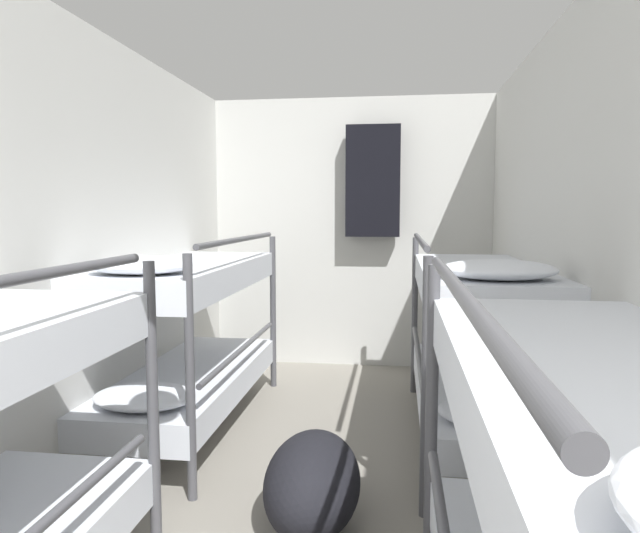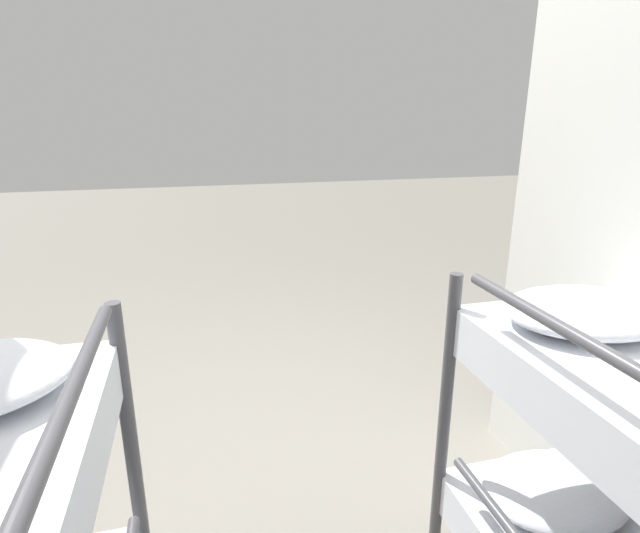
{
  "view_description": "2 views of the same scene",
  "coord_description": "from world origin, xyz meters",
  "px_view_note": "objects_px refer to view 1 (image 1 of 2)",
  "views": [
    {
      "loc": [
        0.4,
        0.29,
        1.32
      ],
      "look_at": [
        -0.08,
        3.81,
        0.98
      ],
      "focal_mm": 32.0,
      "sensor_mm": 36.0,
      "label": 1
    },
    {
      "loc": [
        0.28,
        1.95,
        1.63
      ],
      "look_at": [
        -0.12,
        0.37,
        1.13
      ],
      "focal_mm": 28.0,
      "sensor_mm": 36.0,
      "label": 2
    }
  ],
  "objects_px": {
    "bunk_stack_left_far": "(188,330)",
    "duffel_bag": "(313,483)",
    "hanging_coat": "(373,181)",
    "bunk_stack_right_far": "(477,338)"
  },
  "relations": [
    {
      "from": "bunk_stack_right_far",
      "to": "hanging_coat",
      "type": "bearing_deg",
      "value": 113.56
    },
    {
      "from": "duffel_bag",
      "to": "bunk_stack_left_far",
      "type": "bearing_deg",
      "value": 132.69
    },
    {
      "from": "bunk_stack_right_far",
      "to": "hanging_coat",
      "type": "xyz_separation_m",
      "value": [
        -0.65,
        1.49,
        0.95
      ]
    },
    {
      "from": "bunk_stack_left_far",
      "to": "hanging_coat",
      "type": "distance_m",
      "value": 2.04
    },
    {
      "from": "bunk_stack_left_far",
      "to": "hanging_coat",
      "type": "xyz_separation_m",
      "value": [
        1.03,
        1.49,
        0.95
      ]
    },
    {
      "from": "bunk_stack_left_far",
      "to": "duffel_bag",
      "type": "distance_m",
      "value": 1.39
    },
    {
      "from": "bunk_stack_right_far",
      "to": "hanging_coat",
      "type": "distance_m",
      "value": 1.88
    },
    {
      "from": "bunk_stack_left_far",
      "to": "bunk_stack_right_far",
      "type": "height_order",
      "value": "same"
    },
    {
      "from": "bunk_stack_left_far",
      "to": "bunk_stack_right_far",
      "type": "xyz_separation_m",
      "value": [
        1.68,
        0.0,
        0.0
      ]
    },
    {
      "from": "bunk_stack_left_far",
      "to": "duffel_bag",
      "type": "bearing_deg",
      "value": -47.31
    }
  ]
}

